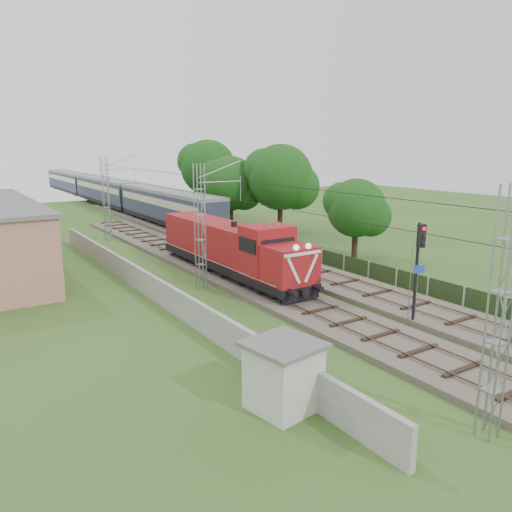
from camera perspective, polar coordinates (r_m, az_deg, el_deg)
ground at (r=24.99m, az=12.91°, el=-9.07°), size 140.00×140.00×0.00m
track_main at (r=29.90m, az=3.29°, el=-4.76°), size 4.20×70.00×0.45m
track_side at (r=43.07m, az=-1.55°, el=0.64°), size 4.20×80.00×0.45m
catenary at (r=31.69m, az=-6.32°, el=3.35°), size 3.31×70.00×8.00m
boundary_wall at (r=31.01m, az=-12.05°, el=-3.30°), size 0.25×40.00×1.50m
fence at (r=32.46m, az=19.09°, el=-3.29°), size 0.12×32.00×1.20m
locomotive at (r=34.57m, az=-2.89°, el=1.00°), size 2.86×16.33×4.15m
coach_rake at (r=78.61m, az=-16.76°, el=7.28°), size 3.09×68.93×3.57m
signal_post at (r=26.16m, az=18.11°, el=-0.00°), size 0.58×0.46×5.34m
relay_hut at (r=17.89m, az=3.15°, el=-13.46°), size 2.72×2.72×2.46m
tree_a at (r=41.35m, az=11.45°, el=5.32°), size 5.00×4.76×6.48m
tree_b at (r=52.08m, az=2.90°, el=8.89°), size 7.11×6.77×9.22m
tree_c at (r=54.25m, az=-2.87°, el=8.21°), size 6.15×5.85×7.97m
tree_d at (r=66.40m, az=-5.41°, el=9.95°), size 7.55×7.19×9.79m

